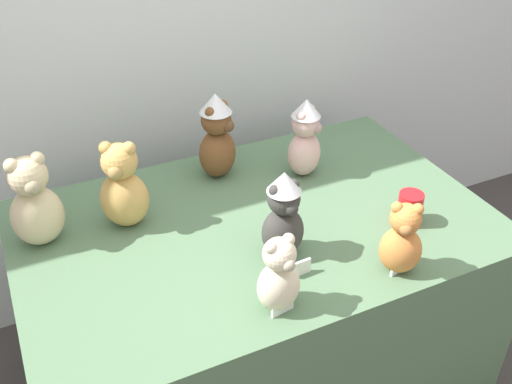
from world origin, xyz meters
The scene contains 12 objects.
display_table centered at (0.00, 0.25, 0.38)m, with size 1.53×0.97×0.76m, color #4C6B4C.
teddy_bear_sand centered at (-0.64, 0.44, 0.90)m, with size 0.17×0.15×0.31m.
teddy_bear_honey centered at (-0.38, 0.42, 0.90)m, with size 0.20×0.19×0.30m.
teddy_bear_ginger centered at (0.28, -0.13, 0.87)m, with size 0.16×0.15×0.24m.
teddy_bear_chestnut centered at (0.00, 0.57, 0.92)m, with size 0.19×0.18×0.32m.
teddy_bear_cream centered at (-0.11, -0.12, 0.87)m, with size 0.14×0.12×0.24m.
teddy_bear_charcoal centered at (0.01, 0.08, 0.90)m, with size 0.14×0.12×0.29m.
teddy_bear_blush centered at (0.29, 0.45, 0.90)m, with size 0.18×0.17×0.30m.
party_cup_red centered at (0.45, 0.04, 0.81)m, with size 0.08×0.08×0.11m, color red.
name_card_front_left centered at (0.01, -0.03, 0.78)m, with size 0.07×0.01×0.05m, color white.
name_card_front_middle centered at (0.28, -0.14, 0.78)m, with size 0.07×0.01×0.05m, color white.
name_card_front_right centered at (-0.11, -0.14, 0.78)m, with size 0.07×0.01×0.05m, color white.
Camera 1 is at (-0.66, -1.14, 1.92)m, focal length 41.55 mm.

